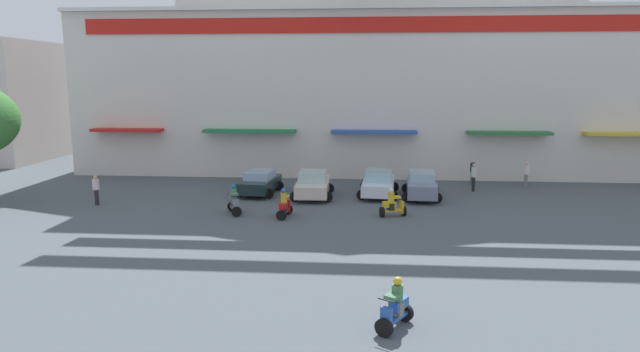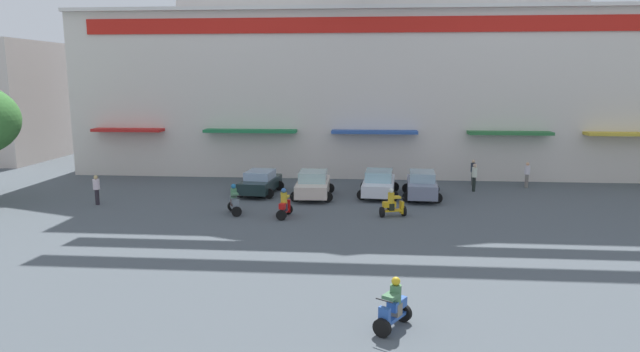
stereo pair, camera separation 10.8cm
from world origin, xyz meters
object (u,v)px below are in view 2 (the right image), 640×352
at_px(parked_car_2, 379,183).
at_px(scooter_rider_5, 394,308).
at_px(parked_car_3, 422,185).
at_px(pedestrian_0, 97,188).
at_px(pedestrian_1, 527,173).
at_px(pedestrian_3, 474,175).
at_px(pedestrian_2, 473,170).
at_px(scooter_rider_2, 284,205).
at_px(scooter_rider_3, 234,202).
at_px(parked_car_0, 260,182).
at_px(parked_car_1, 313,184).
at_px(scooter_rider_8, 393,205).

distance_m(parked_car_2, scooter_rider_5, 17.50).
distance_m(parked_car_3, pedestrian_0, 18.36).
bearing_deg(parked_car_3, pedestrian_1, 27.56).
height_order(pedestrian_1, pedestrian_3, pedestrian_3).
bearing_deg(scooter_rider_5, pedestrian_2, 73.72).
distance_m(scooter_rider_2, pedestrian_2, 14.43).
bearing_deg(pedestrian_2, parked_car_2, -148.88).
bearing_deg(pedestrian_2, scooter_rider_3, -147.47).
bearing_deg(scooter_rider_3, parked_car_3, 24.56).
bearing_deg(parked_car_0, pedestrian_1, 11.09).
bearing_deg(parked_car_0, parked_car_1, -12.27).
bearing_deg(scooter_rider_2, parked_car_0, 112.63).
distance_m(pedestrian_0, pedestrian_1, 26.01).
bearing_deg(parked_car_0, pedestrian_2, 15.83).
height_order(parked_car_3, scooter_rider_5, parked_car_3).
bearing_deg(scooter_rider_5, pedestrian_1, 65.37).
height_order(parked_car_2, parked_car_3, parked_car_3).
bearing_deg(parked_car_2, parked_car_3, -10.14).
bearing_deg(pedestrian_0, pedestrian_3, 13.98).
distance_m(parked_car_1, scooter_rider_5, 17.18).
bearing_deg(parked_car_0, pedestrian_3, 7.79).
xyz_separation_m(parked_car_3, scooter_rider_3, (-10.01, -4.58, -0.15)).
bearing_deg(scooter_rider_2, scooter_rider_5, -67.97).
bearing_deg(scooter_rider_3, pedestrian_0, 170.09).
bearing_deg(scooter_rider_8, parked_car_2, 96.71).
bearing_deg(parked_car_1, scooter_rider_5, -77.06).
height_order(pedestrian_0, pedestrian_1, pedestrian_0).
height_order(pedestrian_2, pedestrian_3, pedestrian_3).
height_order(parked_car_0, parked_car_3, parked_car_3).
bearing_deg(parked_car_2, scooter_rider_8, -83.29).
xyz_separation_m(parked_car_1, scooter_rider_2, (-0.99, -4.79, -0.15)).
relative_size(scooter_rider_2, pedestrian_0, 0.92).
height_order(scooter_rider_2, scooter_rider_8, scooter_rider_2).
height_order(parked_car_3, pedestrian_3, pedestrian_3).
bearing_deg(scooter_rider_8, scooter_rider_3, -179.29).
distance_m(parked_car_1, pedestrian_1, 13.93).
bearing_deg(scooter_rider_3, pedestrian_3, 26.71).
relative_size(scooter_rider_5, pedestrian_2, 0.88).
bearing_deg(scooter_rider_5, pedestrian_0, 138.31).
relative_size(scooter_rider_3, pedestrian_3, 0.90).
xyz_separation_m(pedestrian_2, pedestrian_3, (-0.29, -2.00, 0.03)).
relative_size(scooter_rider_2, scooter_rider_3, 0.98).
bearing_deg(parked_car_1, scooter_rider_2, -101.70).
height_order(scooter_rider_2, pedestrian_0, pedestrian_0).
distance_m(scooter_rider_2, pedestrian_3, 12.99).
relative_size(parked_car_0, parked_car_1, 0.99).
distance_m(scooter_rider_2, scooter_rider_5, 12.90).
bearing_deg(scooter_rider_2, parked_car_3, 34.84).
height_order(parked_car_0, pedestrian_3, pedestrian_3).
height_order(parked_car_0, pedestrian_1, pedestrian_1).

